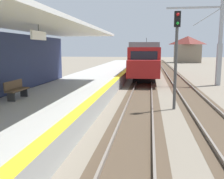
# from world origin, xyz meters

# --- Properties ---
(station_platform) EXTENTS (5.00, 80.00, 0.91)m
(station_platform) POSITION_xyz_m (-2.50, 16.00, 0.45)
(station_platform) COLOR #A8A8A3
(station_platform) RESTS_ON ground
(track_pair_nearest_platform) EXTENTS (2.34, 120.00, 0.16)m
(track_pair_nearest_platform) POSITION_xyz_m (1.90, 20.00, 0.05)
(track_pair_nearest_platform) COLOR #4C3D2D
(track_pair_nearest_platform) RESTS_ON ground
(track_pair_middle) EXTENTS (2.34, 120.00, 0.16)m
(track_pair_middle) POSITION_xyz_m (5.30, 20.00, 0.05)
(track_pair_middle) COLOR #4C3D2D
(track_pair_middle) RESTS_ON ground
(approaching_train) EXTENTS (2.93, 19.60, 4.76)m
(approaching_train) POSITION_xyz_m (1.90, 32.12, 2.18)
(approaching_train) COLOR maroon
(approaching_train) RESTS_ON ground
(rail_signal_post) EXTENTS (0.32, 0.34, 5.20)m
(rail_signal_post) POSITION_xyz_m (3.80, 15.04, 3.19)
(rail_signal_post) COLOR #4C4C4C
(rail_signal_post) RESTS_ON ground
(catenary_pylon_far_side) EXTENTS (5.00, 0.40, 7.50)m
(catenary_pylon_far_side) POSITION_xyz_m (8.28, 25.27, 3.60)
(catenary_pylon_far_side) COLOR #9EA3A8
(catenary_pylon_far_side) RESTS_ON ground
(platform_bench) EXTENTS (0.45, 1.60, 0.88)m
(platform_bench) POSITION_xyz_m (-3.85, 12.22, 1.37)
(platform_bench) COLOR brown
(platform_bench) RESTS_ON station_platform
(distant_trackside_house) EXTENTS (6.60, 5.28, 6.40)m
(distant_trackside_house) POSITION_xyz_m (11.41, 66.10, 3.34)
(distant_trackside_house) COLOR #7F705B
(distant_trackside_house) RESTS_ON ground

